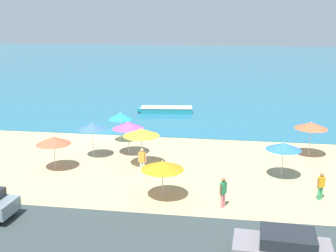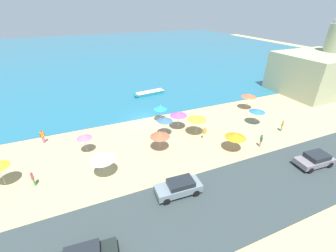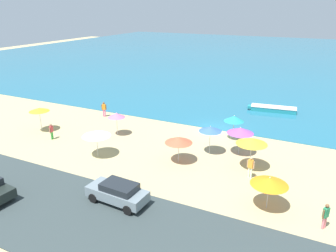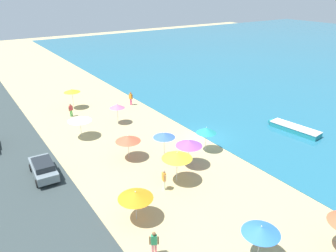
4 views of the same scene
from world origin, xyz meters
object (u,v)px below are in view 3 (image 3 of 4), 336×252
object	(u,v)px
beach_umbrella_3	(270,181)
bather_4	(51,131)
beach_umbrella_6	(96,134)
bather_0	(251,166)
bather_3	(104,108)
beach_umbrella_5	(179,140)
beach_umbrella_8	(116,115)
beach_umbrella_7	(240,130)
bather_2	(326,215)
beach_umbrella_1	(252,141)
parked_car_2	(118,192)
skiff_nearshore	(273,109)
beach_umbrella_9	(39,110)
beach_umbrella_0	(210,129)
beach_umbrella_2	(234,119)

from	to	relation	value
beach_umbrella_3	bather_4	bearing A→B (deg)	173.03
beach_umbrella_6	bather_4	xyz separation A→B (m)	(-6.28, 1.05, -1.14)
bather_0	bather_3	world-z (taller)	bather_3
beach_umbrella_5	beach_umbrella_8	xyz separation A→B (m)	(-7.95, 2.77, 0.09)
bather_4	bather_3	bearing A→B (deg)	87.00
beach_umbrella_7	bather_2	size ratio (longest dim) A/B	1.53
beach_umbrella_1	parked_car_2	xyz separation A→B (m)	(-6.60, -8.64, -1.54)
beach_umbrella_3	skiff_nearshore	world-z (taller)	beach_umbrella_3
beach_umbrella_5	beach_umbrella_3	bearing A→B (deg)	-24.13
beach_umbrella_1	beach_umbrella_9	world-z (taller)	beach_umbrella_1
beach_umbrella_5	bather_3	world-z (taller)	beach_umbrella_5
bather_0	beach_umbrella_3	bearing A→B (deg)	-61.43
beach_umbrella_5	bather_4	world-z (taller)	beach_umbrella_5
beach_umbrella_0	bather_4	size ratio (longest dim) A/B	1.61
beach_umbrella_2	bather_4	xyz separation A→B (m)	(-15.69, -7.70, -1.22)
beach_umbrella_5	beach_umbrella_9	bearing A→B (deg)	179.17
beach_umbrella_7	beach_umbrella_9	size ratio (longest dim) A/B	0.98
beach_umbrella_1	bather_0	bearing A→B (deg)	-76.14
skiff_nearshore	beach_umbrella_9	bearing A→B (deg)	-139.70
parked_car_2	skiff_nearshore	bearing A→B (deg)	76.85
skiff_nearshore	beach_umbrella_5	bearing A→B (deg)	-105.13
beach_umbrella_5	bather_4	bearing A→B (deg)	-175.82
beach_umbrella_2	bather_3	size ratio (longest dim) A/B	1.39
beach_umbrella_6	bather_2	distance (m)	18.00
beach_umbrella_3	beach_umbrella_6	distance (m)	14.56
parked_car_2	beach_umbrella_3	bearing A→B (deg)	23.01
beach_umbrella_1	beach_umbrella_9	xyz separation A→B (m)	(-21.11, -1.18, -0.06)
beach_umbrella_5	beach_umbrella_6	size ratio (longest dim) A/B	0.95
skiff_nearshore	parked_car_2	bearing A→B (deg)	-103.15
beach_umbrella_6	bather_2	world-z (taller)	beach_umbrella_6
beach_umbrella_2	beach_umbrella_3	world-z (taller)	beach_umbrella_2
beach_umbrella_5	beach_umbrella_6	distance (m)	7.00
beach_umbrella_6	bather_3	distance (m)	10.68
beach_umbrella_6	bather_0	size ratio (longest dim) A/B	1.41
skiff_nearshore	beach_umbrella_1	bearing A→B (deg)	-86.99
beach_umbrella_7	skiff_nearshore	size ratio (longest dim) A/B	0.43
parked_car_2	beach_umbrella_7	bearing A→B (deg)	64.84
beach_umbrella_1	bather_0	distance (m)	2.05
beach_umbrella_6	parked_car_2	distance (m)	7.80
beach_umbrella_1	beach_umbrella_9	bearing A→B (deg)	-176.79
parked_car_2	bather_3	bearing A→B (deg)	129.26
beach_umbrella_2	beach_umbrella_5	xyz separation A→B (m)	(-2.71, -6.75, -0.13)
beach_umbrella_9	bather_2	world-z (taller)	beach_umbrella_9
bather_4	parked_car_2	bearing A→B (deg)	-27.79
beach_umbrella_0	beach_umbrella_3	world-z (taller)	beach_umbrella_0
bather_2	beach_umbrella_2	bearing A→B (deg)	127.73
beach_umbrella_2	skiff_nearshore	bearing A→B (deg)	79.38
bather_0	bather_2	world-z (taller)	bather_0
beach_umbrella_9	bather_3	size ratio (longest dim) A/B	1.45
beach_umbrella_0	beach_umbrella_8	distance (m)	9.69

